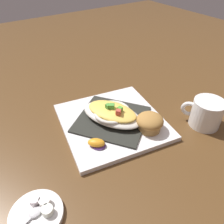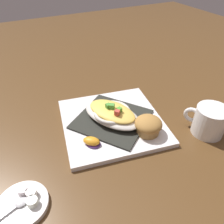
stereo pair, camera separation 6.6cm
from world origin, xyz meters
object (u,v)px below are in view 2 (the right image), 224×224
at_px(creamer_cup_0, 32,202).
at_px(creamer_saucer, 23,204).
at_px(muffin, 148,125).
at_px(spoon, 19,204).
at_px(creamer_cup_2, 23,190).
at_px(coffee_mug, 209,122).
at_px(creamer_cup_1, 32,193).
at_px(gratin_dish, 112,113).
at_px(orange_garnish, 92,142).
at_px(square_plate, 112,122).

bearing_deg(creamer_cup_0, creamer_saucer, -121.43).
xyz_separation_m(muffin, spoon, (0.06, -0.36, -0.02)).
bearing_deg(creamer_cup_2, coffee_mug, 87.00).
bearing_deg(spoon, creamer_cup_1, 110.14).
bearing_deg(gratin_dish, muffin, 34.90).
bearing_deg(muffin, orange_garnish, -100.09).
bearing_deg(creamer_saucer, creamer_cup_2, 161.70).
xyz_separation_m(muffin, creamer_saucer, (0.06, -0.36, -0.03)).
bearing_deg(creamer_cup_2, creamer_cup_1, 45.92).
relative_size(creamer_cup_0, creamer_cup_1, 1.00).
bearing_deg(square_plate, orange_garnish, -54.79).
xyz_separation_m(square_plate, orange_garnish, (0.07, -0.09, 0.02)).
distance_m(square_plate, creamer_saucer, 0.33).
xyz_separation_m(square_plate, muffin, (0.09, 0.07, 0.03)).
height_order(gratin_dish, creamer_cup_2, gratin_dish).
height_order(square_plate, creamer_cup_0, creamer_cup_0).
relative_size(spoon, creamer_cup_2, 3.40).
height_order(square_plate, creamer_saucer, square_plate).
relative_size(square_plate, gratin_dish, 1.37).
relative_size(coffee_mug, creamer_saucer, 1.02).
xyz_separation_m(orange_garnish, creamer_saucer, (0.09, -0.20, -0.02)).
xyz_separation_m(square_plate, creamer_saucer, (0.16, -0.29, -0.00)).
xyz_separation_m(gratin_dish, creamer_cup_2, (0.13, -0.28, -0.02)).
bearing_deg(orange_garnish, creamer_cup_1, -65.06).
height_order(spoon, creamer_cup_0, creamer_cup_0).
height_order(gratin_dish, spoon, gratin_dish).
distance_m(spoon, creamer_cup_1, 0.03).
bearing_deg(square_plate, creamer_saucer, -61.86).
bearing_deg(creamer_cup_2, orange_garnish, 109.20).
distance_m(gratin_dish, creamer_saucer, 0.33).
bearing_deg(muffin, gratin_dish, -145.10).
height_order(square_plate, orange_garnish, orange_garnish).
distance_m(creamer_saucer, creamer_cup_1, 0.03).
distance_m(muffin, coffee_mug, 0.18).
distance_m(orange_garnish, creamer_saucer, 0.22).
height_order(spoon, creamer_cup_1, creamer_cup_1).
bearing_deg(creamer_cup_1, creamer_saucer, -69.86).
bearing_deg(square_plate, gratin_dish, 3.22).
bearing_deg(spoon, orange_garnish, 114.28).
relative_size(orange_garnish, creamer_cup_0, 2.43).
relative_size(muffin, creamer_cup_1, 3.23).
relative_size(creamer_saucer, spoon, 1.35).
height_order(muffin, creamer_cup_2, muffin).
distance_m(coffee_mug, creamer_saucer, 0.53).
xyz_separation_m(square_plate, coffee_mug, (0.16, 0.23, 0.03)).
height_order(muffin, orange_garnish, muffin).
relative_size(gratin_dish, creamer_cup_2, 9.05).
bearing_deg(creamer_saucer, creamer_cup_0, 58.57).
bearing_deg(creamer_cup_0, muffin, 102.41).
height_order(muffin, creamer_cup_1, muffin).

